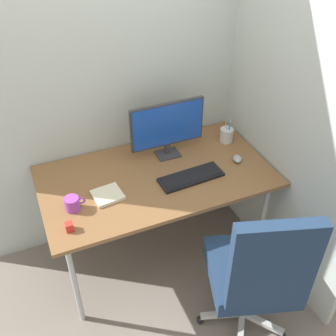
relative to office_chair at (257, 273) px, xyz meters
name	(u,v)px	position (x,y,z in m)	size (l,w,h in m)	color
ground_plane	(158,252)	(-0.26, 0.81, -0.58)	(8.00, 8.00, 0.00)	slate
wall_back	(129,53)	(-0.26, 1.25, 0.82)	(2.38, 0.04, 2.80)	#B7C1BC
wall_side_right	(285,67)	(0.51, 0.69, 0.82)	(0.04, 1.71, 2.80)	#B7C1BC
desk	(157,181)	(-0.26, 0.81, 0.11)	(1.48, 0.82, 0.75)	brown
office_chair	(257,273)	(0.00, 0.00, 0.00)	(0.59, 0.63, 1.10)	black
monitor	(167,126)	(-0.11, 1.00, 0.38)	(0.51, 0.12, 0.39)	#333338
keyboard	(191,177)	(-0.07, 0.69, 0.17)	(0.43, 0.17, 0.02)	black
mouse	(237,159)	(0.29, 0.74, 0.18)	(0.06, 0.08, 0.04)	#9EA0A5
pen_holder	(227,135)	(0.35, 0.98, 0.21)	(0.09, 0.09, 0.18)	silver
notebook	(108,195)	(-0.61, 0.73, 0.17)	(0.17, 0.16, 0.02)	beige
coffee_mug	(72,204)	(-0.82, 0.70, 0.20)	(0.12, 0.09, 0.08)	purple
desk_clamp_accessory	(69,227)	(-0.88, 0.55, 0.19)	(0.04, 0.04, 0.05)	red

